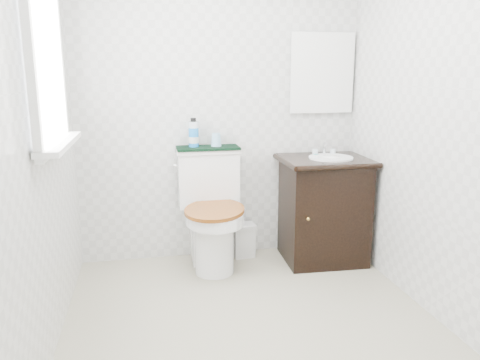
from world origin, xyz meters
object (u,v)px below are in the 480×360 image
object	(u,v)px
toilet	(211,217)
mouthwash_bottle	(194,134)
vanity	(324,207)
trash_bin	(243,240)
cup	(216,140)

from	to	relation	value
toilet	mouthwash_bottle	xyz separation A→B (m)	(-0.10, 0.15, 0.62)
toilet	mouthwash_bottle	size ratio (longest dim) A/B	4.08
mouthwash_bottle	toilet	bearing A→B (deg)	-54.74
vanity	trash_bin	bearing A→B (deg)	163.34
toilet	cup	world-z (taller)	cup
toilet	trash_bin	world-z (taller)	toilet
mouthwash_bottle	vanity	bearing A→B (deg)	-11.88
mouthwash_bottle	cup	xyz separation A→B (m)	(0.17, -0.01, -0.05)
trash_bin	mouthwash_bottle	xyz separation A→B (m)	(-0.38, 0.03, 0.87)
vanity	mouthwash_bottle	xyz separation A→B (m)	(-0.98, 0.21, 0.57)
toilet	mouthwash_bottle	bearing A→B (deg)	125.26
mouthwash_bottle	cup	size ratio (longest dim) A/B	2.19
toilet	vanity	bearing A→B (deg)	-3.88
toilet	trash_bin	bearing A→B (deg)	23.64
vanity	mouthwash_bottle	bearing A→B (deg)	168.12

